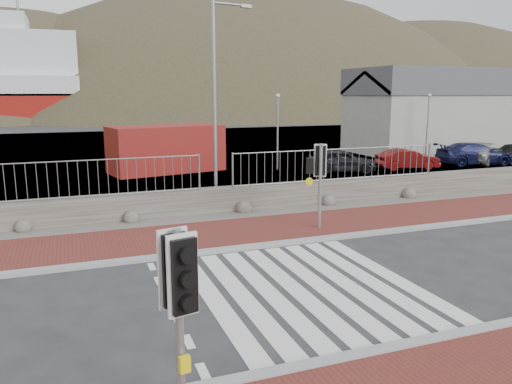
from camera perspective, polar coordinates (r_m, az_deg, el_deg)
name	(u,v)px	position (r m, az deg, el deg)	size (l,w,h in m)	color
ground	(307,287)	(11.21, 5.86, -10.76)	(220.00, 220.00, 0.00)	#28282B
sidewalk_far	(241,232)	(15.14, -1.71, -4.63)	(40.00, 3.00, 0.08)	maroon
kerb_near	(388,350)	(8.86, 14.86, -17.03)	(40.00, 0.25, 0.12)	gray
kerb_far	(259,246)	(13.78, 0.31, -6.20)	(40.00, 0.25, 0.12)	gray
zebra_crossing	(307,287)	(11.21, 5.86, -10.73)	(4.62, 5.60, 0.01)	silver
gravel_strip	(222,217)	(16.98, -3.89, -2.91)	(40.00, 1.50, 0.06)	#59544C
stone_wall	(215,201)	(17.63, -4.65, -0.99)	(40.00, 0.60, 0.90)	#4D473F
railing	(216,163)	(17.25, -4.59, 3.36)	(18.07, 0.07, 1.22)	gray
quay	(138,150)	(37.71, -13.29, 4.65)	(120.00, 40.00, 0.50)	#4C4C4F
water	(105,123)	(72.46, -16.91, 7.55)	(220.00, 50.00, 0.05)	#3F4C54
harbor_building	(437,110)	(38.23, 19.95, 8.77)	(12.20, 6.20, 5.80)	#9E9E99
hills_backdrop	(138,232)	(101.58, -13.31, -4.52)	(254.00, 90.00, 100.00)	#2F331E
traffic_signal_near	(178,289)	(6.09, -8.87, -10.95)	(0.42, 0.31, 2.66)	gray
traffic_signal_far	(319,168)	(15.26, 7.25, 2.73)	(0.66, 0.40, 2.68)	gray
streetlight	(218,95)	(18.12, -4.41, 11.03)	(1.54, 0.43, 7.31)	gray
shipping_container	(166,149)	(27.17, -10.20, 4.89)	(5.90, 2.46, 2.46)	maroon
car_a	(342,161)	(26.98, 9.77, 3.55)	(1.46, 3.64, 1.24)	black
car_b	(407,159)	(28.85, 16.92, 3.61)	(1.19, 3.41, 1.12)	#5E0D0D
car_c	(474,154)	(32.03, 23.68, 4.02)	(1.82, 4.47, 1.30)	#12153A
car_d	(485,152)	(33.35, 24.72, 4.13)	(2.04, 4.42, 1.23)	gray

